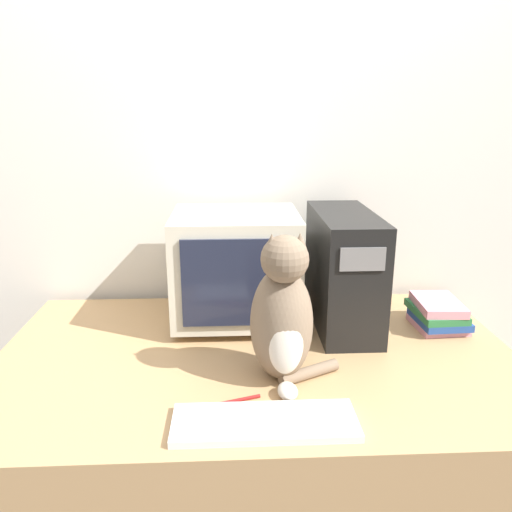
{
  "coord_description": "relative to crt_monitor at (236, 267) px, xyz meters",
  "views": [
    {
      "loc": [
        -0.07,
        -0.89,
        1.47
      ],
      "look_at": [
        -0.0,
        0.54,
        1.05
      ],
      "focal_mm": 35.0,
      "sensor_mm": 36.0,
      "label": 1
    }
  ],
  "objects": [
    {
      "name": "keyboard",
      "position": [
        0.06,
        -0.62,
        -0.19
      ],
      "size": [
        0.44,
        0.15,
        0.02
      ],
      "color": "silver",
      "rests_on": "desk"
    },
    {
      "name": "cat",
      "position": [
        0.12,
        -0.4,
        -0.02
      ],
      "size": [
        0.26,
        0.25,
        0.42
      ],
      "rotation": [
        0.0,
        0.0,
        0.07
      ],
      "color": "#7A6651",
      "rests_on": "desk"
    },
    {
      "name": "wall_back",
      "position": [
        0.06,
        0.29,
        0.3
      ],
      "size": [
        7.0,
        0.05,
        2.5
      ],
      "color": "silver",
      "rests_on": "ground_plane"
    },
    {
      "name": "desk",
      "position": [
        0.06,
        -0.25,
        -0.58
      ],
      "size": [
        1.58,
        0.96,
        0.75
      ],
      "color": "tan",
      "rests_on": "ground_plane"
    },
    {
      "name": "pen",
      "position": [
        -0.02,
        -0.52,
        -0.19
      ],
      "size": [
        0.15,
        0.06,
        0.01
      ],
      "color": "maroon",
      "rests_on": "desk"
    },
    {
      "name": "computer_tower",
      "position": [
        0.36,
        -0.03,
        -0.0
      ],
      "size": [
        0.19,
        0.47,
        0.39
      ],
      "color": "black",
      "rests_on": "desk"
    },
    {
      "name": "book_stack",
      "position": [
        0.68,
        -0.09,
        -0.15
      ],
      "size": [
        0.17,
        0.21,
        0.1
      ],
      "color": "pink",
      "rests_on": "desk"
    },
    {
      "name": "crt_monitor",
      "position": [
        0.0,
        0.0,
        0.0
      ],
      "size": [
        0.42,
        0.38,
        0.38
      ],
      "color": "beige",
      "rests_on": "desk"
    }
  ]
}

